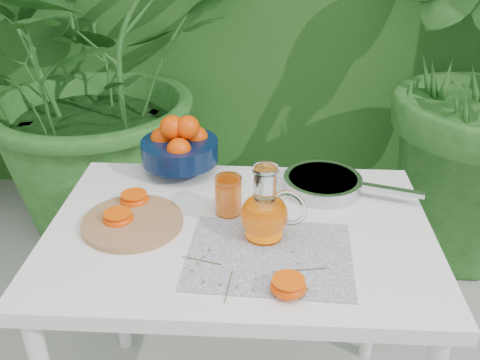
# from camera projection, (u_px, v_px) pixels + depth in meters

# --- Properties ---
(potted_plant_left) EXTENTS (2.25, 2.25, 1.60)m
(potted_plant_left) POSITION_uv_depth(u_px,v_px,m) (95.00, 68.00, 2.46)
(potted_plant_left) COLOR #21531C
(potted_plant_left) RESTS_ON ground
(potted_plant_right) EXTENTS (2.35, 2.35, 1.75)m
(potted_plant_right) POSITION_uv_depth(u_px,v_px,m) (475.00, 65.00, 2.24)
(potted_plant_right) COLOR #21531C
(potted_plant_right) RESTS_ON ground
(white_table) EXTENTS (1.00, 0.70, 0.75)m
(white_table) POSITION_uv_depth(u_px,v_px,m) (240.00, 253.00, 1.43)
(white_table) COLOR white
(white_table) RESTS_ON ground
(placemat) EXTENTS (0.41, 0.32, 0.00)m
(placemat) POSITION_uv_depth(u_px,v_px,m) (270.00, 255.00, 1.28)
(placemat) COLOR #0B1B40
(placemat) RESTS_ON white_table
(cutting_board) EXTENTS (0.31, 0.31, 0.02)m
(cutting_board) POSITION_uv_depth(u_px,v_px,m) (133.00, 222.00, 1.40)
(cutting_board) COLOR #966E43
(cutting_board) RESTS_ON white_table
(fruit_bowl) EXTENTS (0.27, 0.27, 0.19)m
(fruit_bowl) POSITION_uv_depth(u_px,v_px,m) (180.00, 146.00, 1.63)
(fruit_bowl) COLOR black
(fruit_bowl) RESTS_ON white_table
(juice_pitcher) EXTENTS (0.18, 0.15, 0.20)m
(juice_pitcher) POSITION_uv_depth(u_px,v_px,m) (265.00, 213.00, 1.32)
(juice_pitcher) COLOR white
(juice_pitcher) RESTS_ON white_table
(juice_tumbler) EXTENTS (0.09, 0.09, 0.11)m
(juice_tumbler) POSITION_uv_depth(u_px,v_px,m) (228.00, 196.00, 1.43)
(juice_tumbler) COLOR white
(juice_tumbler) RESTS_ON white_table
(saute_pan) EXTENTS (0.42, 0.28, 0.04)m
(saute_pan) POSITION_uv_depth(u_px,v_px,m) (324.00, 183.00, 1.56)
(saute_pan) COLOR #B2B2B7
(saute_pan) RESTS_ON white_table
(orange_halves) EXTENTS (0.54, 0.45, 0.04)m
(orange_halves) POSITION_uv_depth(u_px,v_px,m) (173.00, 231.00, 1.34)
(orange_halves) COLOR #FA2E02
(orange_halves) RESTS_ON white_table
(thyme_sprigs) EXTENTS (0.34, 0.19, 0.01)m
(thyme_sprigs) POSITION_uv_depth(u_px,v_px,m) (245.00, 271.00, 1.22)
(thyme_sprigs) COLOR brown
(thyme_sprigs) RESTS_ON white_table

